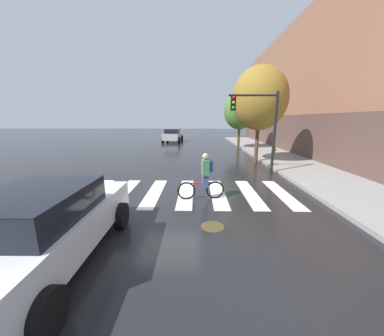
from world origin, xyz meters
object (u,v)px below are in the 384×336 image
at_px(manhole_cover, 213,226).
at_px(traffic_light_near, 259,119).
at_px(sedan_near, 44,227).
at_px(street_tree_mid, 240,111).
at_px(street_tree_near, 260,99).
at_px(sedan_mid, 173,135).
at_px(fire_hydrant, 274,150).
at_px(cyclist, 204,177).

distance_m(manhole_cover, traffic_light_near, 6.97).
height_order(sedan_near, street_tree_mid, street_tree_mid).
bearing_deg(street_tree_near, sedan_mid, 117.12).
height_order(sedan_mid, street_tree_near, street_tree_near).
xyz_separation_m(fire_hydrant, street_tree_mid, (-1.96, 4.38, 3.07)).
bearing_deg(fire_hydrant, sedan_mid, 129.59).
relative_size(manhole_cover, sedan_mid, 0.13).
bearing_deg(street_tree_mid, street_tree_near, -91.46).
distance_m(cyclist, street_tree_mid, 14.49).
relative_size(cyclist, street_tree_near, 0.28).
bearing_deg(street_tree_near, cyclist, -118.76).
relative_size(sedan_mid, traffic_light_near, 1.17).
xyz_separation_m(sedan_near, fire_hydrant, (9.04, 12.99, -0.29)).
relative_size(fire_hydrant, street_tree_near, 0.13).
bearing_deg(sedan_near, fire_hydrant, 55.17).
xyz_separation_m(sedan_mid, street_tree_mid, (7.21, -6.71, 2.74)).
relative_size(sedan_near, sedan_mid, 0.94).
height_order(sedan_mid, fire_hydrant, sedan_mid).
distance_m(fire_hydrant, street_tree_near, 4.94).
bearing_deg(manhole_cover, fire_hydrant, 63.64).
relative_size(sedan_near, fire_hydrant, 5.93).
distance_m(sedan_mid, traffic_light_near, 17.95).
relative_size(sedan_near, street_tree_mid, 0.87).
xyz_separation_m(manhole_cover, traffic_light_near, (2.70, 5.76, 2.86)).
relative_size(sedan_near, street_tree_near, 0.76).
bearing_deg(manhole_cover, traffic_light_near, 64.88).
bearing_deg(street_tree_near, manhole_cover, -111.85).
distance_m(manhole_cover, sedan_mid, 22.77).
height_order(sedan_near, street_tree_near, street_tree_near).
relative_size(manhole_cover, fire_hydrant, 0.82).
bearing_deg(fire_hydrant, traffic_light_near, -117.60).
xyz_separation_m(fire_hydrant, street_tree_near, (-2.14, -2.65, 3.58)).
relative_size(sedan_mid, street_tree_near, 0.81).
xyz_separation_m(sedan_mid, cyclist, (3.37, -20.41, -0.02)).
bearing_deg(sedan_near, cyclist, 48.56).
xyz_separation_m(manhole_cover, fire_hydrant, (5.64, 11.39, 0.53)).
bearing_deg(cyclist, street_tree_near, 61.24).
bearing_deg(sedan_mid, street_tree_near, -62.88).
xyz_separation_m(manhole_cover, sedan_mid, (-3.53, 22.48, 0.86)).
bearing_deg(street_tree_mid, traffic_light_near, -95.62).
height_order(manhole_cover, sedan_near, sedan_near).
bearing_deg(traffic_light_near, fire_hydrant, 62.40).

